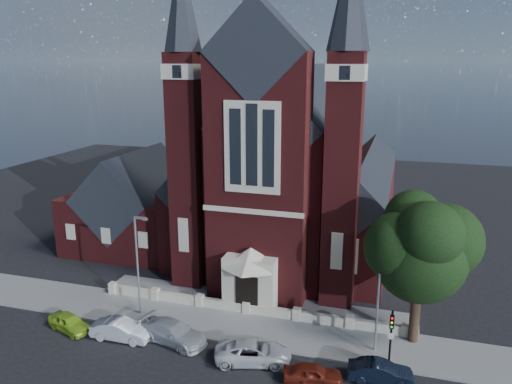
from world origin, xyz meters
TOP-DOWN VIEW (x-y plane):
  - ground at (0.00, 15.00)m, footprint 120.00×120.00m
  - pavement_strip at (0.00, 4.50)m, footprint 60.00×5.00m
  - forecourt_paving at (0.00, 8.50)m, footprint 26.00×3.00m
  - forecourt_wall at (0.00, 6.50)m, footprint 24.00×0.40m
  - church at (-0.00, 22.94)m, footprint 20.01×34.90m
  - parish_hall at (-16.00, 18.00)m, footprint 12.00×12.20m
  - street_tree at (12.60, 5.71)m, footprint 6.40×6.60m
  - street_lamp_left at (-7.91, 4.00)m, footprint 1.16×0.22m
  - street_lamp_right at (10.09, 4.00)m, footprint 1.16×0.22m
  - traffic_signal at (11.00, 2.43)m, footprint 0.28×0.42m
  - car_lime_van at (-11.78, 0.33)m, footprint 4.03×2.63m
  - car_silver_a at (-7.47, 0.38)m, footprint 4.46×1.68m
  - car_silver_b at (-3.73, 1.10)m, footprint 5.55×3.37m
  - car_white_suv at (2.37, 0.43)m, footprint 5.50×3.59m
  - car_dark_red at (6.54, -0.66)m, footprint 3.90×2.16m
  - car_navy at (10.55, 0.70)m, footprint 4.13×1.82m

SIDE VIEW (x-z plane):
  - ground at x=0.00m, z-range 0.00..0.00m
  - pavement_strip at x=0.00m, z-range -0.06..0.06m
  - forecourt_paving at x=0.00m, z-range -0.07..0.07m
  - forecourt_wall at x=0.00m, z-range -0.45..0.45m
  - car_dark_red at x=6.54m, z-range 0.00..1.25m
  - car_lime_van at x=-11.78m, z-range 0.00..1.27m
  - car_navy at x=10.55m, z-range 0.00..1.32m
  - car_white_suv at x=2.37m, z-range 0.00..1.41m
  - car_silver_a at x=-7.47m, z-range 0.00..1.45m
  - car_silver_b at x=-3.73m, z-range 0.00..1.50m
  - traffic_signal at x=11.00m, z-range 0.58..4.58m
  - parish_hall at x=-16.00m, z-range -1.11..9.13m
  - street_lamp_left at x=-7.91m, z-range 0.55..8.64m
  - street_lamp_right at x=10.09m, z-range 0.55..8.64m
  - street_tree at x=12.60m, z-range 1.61..12.31m
  - church at x=0.00m, z-range -6.41..22.79m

